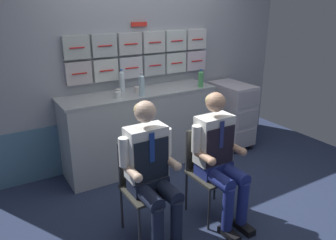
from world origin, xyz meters
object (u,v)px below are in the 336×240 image
at_px(service_trolley, 231,113).
at_px(crew_member_left, 151,168).
at_px(folding_chair_right, 207,162).
at_px(coffee_cup_white, 118,95).
at_px(water_bottle_tall, 122,81).
at_px(folding_chair_left, 143,177).
at_px(crew_member_right, 219,154).

xyz_separation_m(service_trolley, crew_member_left, (-1.92, -1.19, 0.19)).
relative_size(folding_chair_right, coffee_cup_white, 11.93).
bearing_deg(water_bottle_tall, service_trolley, -7.93).
height_order(folding_chair_right, coffee_cup_white, coffee_cup_white).
distance_m(folding_chair_left, coffee_cup_white, 1.14).
height_order(crew_member_left, coffee_cup_white, crew_member_left).
relative_size(crew_member_left, folding_chair_right, 1.46).
bearing_deg(crew_member_right, folding_chair_left, 160.58).
height_order(folding_chair_left, crew_member_left, crew_member_left).
distance_m(service_trolley, water_bottle_tall, 1.67).
bearing_deg(folding_chair_right, folding_chair_left, 173.96).
xyz_separation_m(folding_chair_left, water_bottle_tall, (0.37, 1.24, 0.57)).
xyz_separation_m(crew_member_right, coffee_cup_white, (-0.43, 1.25, 0.32)).
xyz_separation_m(folding_chair_left, coffee_cup_white, (0.23, 1.02, 0.47)).
bearing_deg(service_trolley, water_bottle_tall, 172.07).
height_order(service_trolley, crew_member_right, crew_member_right).
height_order(crew_member_left, folding_chair_right, crew_member_left).
bearing_deg(folding_chair_left, coffee_cup_white, 77.53).
xyz_separation_m(water_bottle_tall, coffee_cup_white, (-0.15, -0.22, -0.09)).
height_order(folding_chair_left, coffee_cup_white, coffee_cup_white).
distance_m(crew_member_left, water_bottle_tall, 1.51).
xyz_separation_m(crew_member_left, folding_chair_right, (0.66, 0.09, -0.16)).
bearing_deg(folding_chair_right, crew_member_right, -89.44).
relative_size(crew_member_right, water_bottle_tall, 4.61).
relative_size(folding_chair_left, coffee_cup_white, 11.93).
relative_size(folding_chair_left, folding_chair_right, 1.00).
bearing_deg(service_trolley, crew_member_left, -148.19).
bearing_deg(crew_member_right, folding_chair_right, 90.56).
xyz_separation_m(folding_chair_left, folding_chair_right, (0.66, -0.07, 0.00)).
bearing_deg(crew_member_right, coffee_cup_white, 109.15).
distance_m(service_trolley, crew_member_left, 2.26).
xyz_separation_m(crew_member_left, coffee_cup_white, (0.22, 1.18, 0.32)).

